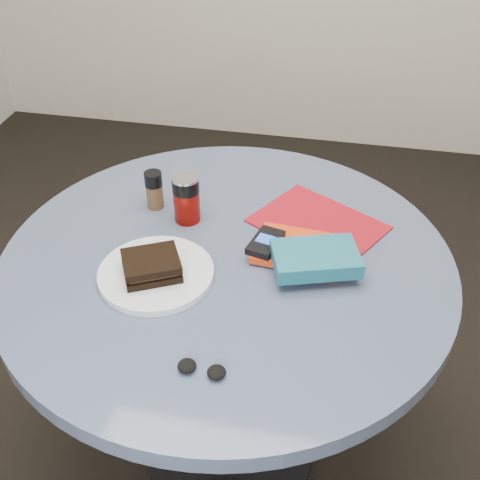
% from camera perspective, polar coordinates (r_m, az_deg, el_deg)
% --- Properties ---
extents(ground, '(4.00, 4.00, 0.00)m').
position_cam_1_polar(ground, '(1.89, -0.94, -19.46)').
color(ground, black).
rests_on(ground, ground).
extents(table, '(1.00, 1.00, 0.75)m').
position_cam_1_polar(table, '(1.44, -1.18, -6.62)').
color(table, black).
rests_on(table, ground).
extents(plate, '(0.31, 0.31, 0.02)m').
position_cam_1_polar(plate, '(1.28, -7.96, -3.18)').
color(plate, white).
rests_on(plate, table).
extents(sandwich, '(0.15, 0.14, 0.04)m').
position_cam_1_polar(sandwich, '(1.26, -8.40, -2.43)').
color(sandwich, black).
rests_on(sandwich, plate).
extents(soda_can, '(0.07, 0.07, 0.12)m').
position_cam_1_polar(soda_can, '(1.41, -5.10, 3.94)').
color(soda_can, '#710A05').
rests_on(soda_can, table).
extents(pepper_grinder, '(0.05, 0.05, 0.10)m').
position_cam_1_polar(pepper_grinder, '(1.47, -8.14, 4.75)').
color(pepper_grinder, '#4C3620').
rests_on(pepper_grinder, table).
extents(magazine, '(0.35, 0.32, 0.01)m').
position_cam_1_polar(magazine, '(1.43, 7.39, 1.50)').
color(magazine, maroon).
rests_on(magazine, table).
extents(red_book, '(0.22, 0.15, 0.02)m').
position_cam_1_polar(red_book, '(1.33, 5.88, -0.93)').
color(red_book, red).
rests_on(red_book, magazine).
extents(novel, '(0.20, 0.16, 0.03)m').
position_cam_1_polar(novel, '(1.27, 7.18, -1.74)').
color(novel, '#17586D').
rests_on(novel, red_book).
extents(mp3_player, '(0.08, 0.11, 0.02)m').
position_cam_1_polar(mp3_player, '(1.32, 2.44, -0.22)').
color(mp3_player, black).
rests_on(mp3_player, red_book).
extents(headphones, '(0.09, 0.04, 0.02)m').
position_cam_1_polar(headphones, '(1.09, -3.66, -12.12)').
color(headphones, black).
rests_on(headphones, table).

